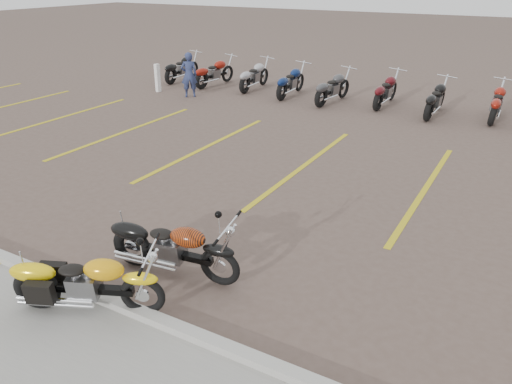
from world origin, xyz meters
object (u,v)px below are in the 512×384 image
(yellow_cruiser, at_px, (85,284))
(flame_cruiser, at_px, (172,249))
(person_a, at_px, (189,75))
(bollard, at_px, (158,78))

(yellow_cruiser, distance_m, flame_cruiser, 1.31)
(person_a, bearing_deg, bollard, -44.05)
(yellow_cruiser, bearing_deg, person_a, 96.57)
(person_a, relative_size, bollard, 1.54)
(bollard, bearing_deg, person_a, -2.95)
(flame_cruiser, distance_m, bollard, 12.28)
(yellow_cruiser, xyz_separation_m, bollard, (-7.59, 10.54, 0.09))
(bollard, bearing_deg, flame_cruiser, -49.28)
(flame_cruiser, relative_size, bollard, 2.06)
(person_a, xyz_separation_m, bollard, (-1.49, 0.08, -0.27))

